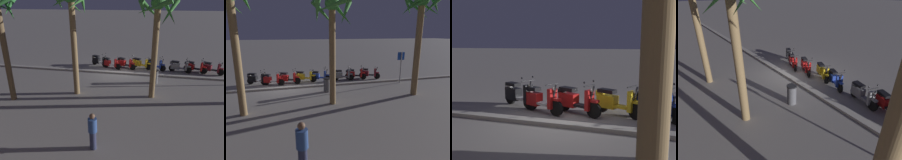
% 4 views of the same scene
% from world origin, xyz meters
% --- Properties ---
extents(ground_plane, '(200.00, 200.00, 0.00)m').
position_xyz_m(ground_plane, '(0.00, 0.00, 0.00)').
color(ground_plane, gray).
extents(curb_strip, '(60.00, 0.36, 0.12)m').
position_xyz_m(curb_strip, '(0.00, 0.59, 0.06)').
color(curb_strip, '#ADA89E').
rests_on(curb_strip, ground).
extents(scooter_blue_far_back, '(1.63, 0.89, 1.17)m').
position_xyz_m(scooter_blue_far_back, '(-2.59, -0.87, 0.44)').
color(scooter_blue_far_back, black).
rests_on(scooter_blue_far_back, ground).
extents(scooter_yellow_lead_nearest, '(1.68, 0.94, 1.04)m').
position_xyz_m(scooter_yellow_lead_nearest, '(-1.44, -1.03, 0.45)').
color(scooter_yellow_lead_nearest, black).
rests_on(scooter_yellow_lead_nearest, ground).
extents(scooter_red_second_in_line, '(1.68, 0.92, 1.17)m').
position_xyz_m(scooter_red_second_in_line, '(-0.16, -0.78, 0.46)').
color(scooter_red_second_in_line, black).
rests_on(scooter_red_second_in_line, ground).
extents(scooter_red_mid_rear, '(1.75, 0.92, 1.04)m').
position_xyz_m(scooter_red_mid_rear, '(1.09, -0.64, 0.45)').
color(scooter_red_mid_rear, black).
rests_on(scooter_red_mid_rear, ground).
extents(scooter_black_tail_end, '(1.67, 0.94, 1.17)m').
position_xyz_m(scooter_black_tail_end, '(2.13, -1.10, 0.46)').
color(scooter_black_tail_end, black).
rests_on(scooter_black_tail_end, ground).
extents(litter_bin, '(0.48, 0.48, 0.95)m').
position_xyz_m(litter_bin, '(-2.64, 2.13, 0.48)').
color(litter_bin, '#56565B').
rests_on(litter_bin, ground).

